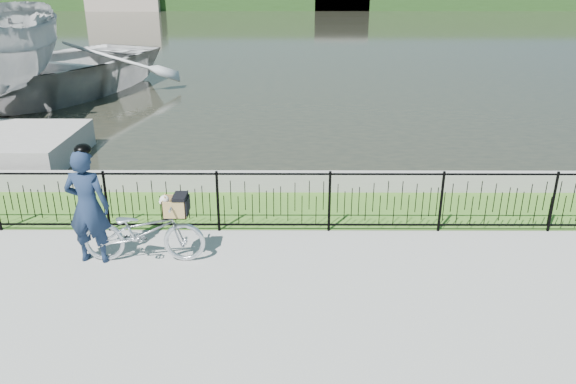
{
  "coord_description": "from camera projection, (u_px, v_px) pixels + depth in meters",
  "views": [
    {
      "loc": [
        0.29,
        -7.65,
        4.47
      ],
      "look_at": [
        0.26,
        1.0,
        1.0
      ],
      "focal_mm": 35.0,
      "sensor_mm": 36.0,
      "label": 1
    }
  ],
  "objects": [
    {
      "name": "quay_wall",
      "position": [
        276.0,
        182.0,
        12.04
      ],
      "size": [
        60.0,
        0.3,
        0.4
      ],
      "primitive_type": "cube",
      "color": "gray",
      "rests_on": "ground"
    },
    {
      "name": "cyclist",
      "position": [
        88.0,
        205.0,
        8.87
      ],
      "size": [
        0.73,
        0.51,
        1.98
      ],
      "color": "#15223B",
      "rests_on": "ground"
    },
    {
      "name": "fence",
      "position": [
        274.0,
        202.0,
        10.04
      ],
      "size": [
        14.0,
        0.06,
        1.15
      ],
      "primitive_type": null,
      "color": "black",
      "rests_on": "ground"
    },
    {
      "name": "boat_far",
      "position": [
        45.0,
        69.0,
        20.32
      ],
      "size": [
        10.57,
        12.14,
        2.1
      ],
      "color": "#B8B8B8",
      "rests_on": "water"
    },
    {
      "name": "grass_strip",
      "position": [
        275.0,
        208.0,
        11.18
      ],
      "size": [
        60.0,
        2.0,
        0.01
      ],
      "primitive_type": "cube",
      "color": "#3F6B21",
      "rests_on": "ground"
    },
    {
      "name": "bicycle_rig",
      "position": [
        144.0,
        231.0,
        9.03
      ],
      "size": [
        1.97,
        0.69,
        1.17
      ],
      "color": "silver",
      "rests_on": "ground"
    },
    {
      "name": "ground",
      "position": [
        271.0,
        275.0,
        8.77
      ],
      "size": [
        120.0,
        120.0,
        0.0
      ],
      "primitive_type": "plane",
      "color": "gray",
      "rests_on": "ground"
    },
    {
      "name": "water",
      "position": [
        286.0,
        36.0,
        39.4
      ],
      "size": [
        120.0,
        120.0,
        0.0
      ],
      "primitive_type": "plane",
      "color": "black",
      "rests_on": "ground"
    }
  ]
}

